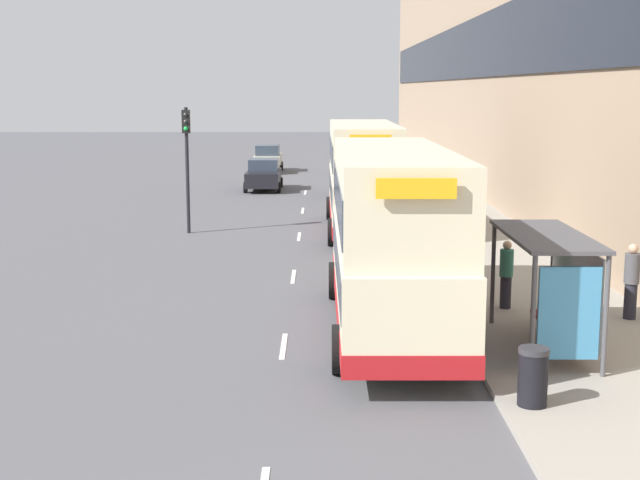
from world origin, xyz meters
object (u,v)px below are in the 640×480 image
car_2 (265,175)px  traffic_light_far_kerb (188,149)px  pedestrian_at_shelter (568,287)px  car_1 (269,159)px  double_decker_bus_ahead (364,175)px  car_0 (358,179)px  pedestrian_1 (633,281)px  pedestrian_2 (507,274)px  bus_shelter (558,272)px  double_decker_bus_near (393,236)px  litter_bin (534,377)px

car_2 → traffic_light_far_kerb: size_ratio=0.85×
pedestrian_at_shelter → car_1: bearing=102.9°
double_decker_bus_ahead → pedestrian_at_shelter: size_ratio=5.46×
double_decker_bus_ahead → car_2: bearing=108.1°
car_0 → pedestrian_1: 26.73m
pedestrian_2 → car_0: bearing=96.3°
double_decker_bus_ahead → car_0: double_decker_bus_ahead is taller
bus_shelter → car_0: bus_shelter is taller
bus_shelter → car_1: size_ratio=0.93×
double_decker_bus_ahead → pedestrian_at_shelter: double_decker_bus_ahead is taller
double_decker_bus_near → double_decker_bus_ahead: 14.81m
pedestrian_1 → traffic_light_far_kerb: bearing=132.6°
pedestrian_at_shelter → traffic_light_far_kerb: traffic_light_far_kerb is taller
bus_shelter → traffic_light_far_kerb: traffic_light_far_kerb is taller
pedestrian_at_shelter → pedestrian_2: size_ratio=1.07×
car_0 → pedestrian_at_shelter: (3.81, -26.86, 0.20)m
car_1 → traffic_light_far_kerb: 26.55m
bus_shelter → car_0: 29.07m
car_1 → car_2: bearing=92.2°
double_decker_bus_near → double_decker_bus_ahead: bearing=89.8°
pedestrian_at_shelter → traffic_light_far_kerb: 18.38m
car_0 → pedestrian_2: bearing=-83.7°
car_0 → pedestrian_2: (2.77, -25.08, 0.14)m
pedestrian_at_shelter → traffic_light_far_kerb: size_ratio=0.38×
double_decker_bus_ahead → pedestrian_1: 15.32m
car_2 → litter_bin: 35.71m
car_0 → pedestrian_at_shelter: bearing=-81.9°
double_decker_bus_near → pedestrian_1: (5.85, 0.69, -1.20)m
car_1 → traffic_light_far_kerb: (-1.61, -26.39, 2.42)m
bus_shelter → traffic_light_far_kerb: size_ratio=0.85×
bus_shelter → double_decker_bus_ahead: double_decker_bus_ahead is taller
double_decker_bus_near → litter_bin: 5.93m
bus_shelter → litter_bin: bearing=-110.6°
double_decker_bus_near → car_1: (-5.27, 40.95, -1.38)m
bus_shelter → car_2: bus_shelter is taller
car_1 → pedestrian_1: size_ratio=2.44×
pedestrian_2 → litter_bin: (-0.98, -7.06, -0.36)m
car_1 → pedestrian_at_shelter: size_ratio=2.41×
double_decker_bus_near → litter_bin: double_decker_bus_near is taller
pedestrian_1 → pedestrian_2: (-2.80, 1.06, -0.05)m
litter_bin → traffic_light_far_kerb: 21.95m
car_2 → litter_bin: car_2 is taller
car_0 → pedestrian_2: 25.24m
car_0 → pedestrian_at_shelter: 27.13m
car_0 → car_2: size_ratio=0.91×
car_1 → pedestrian_1: bearing=105.4°
car_0 → traffic_light_far_kerb: size_ratio=0.77×
car_0 → litter_bin: 32.20m
double_decker_bus_near → pedestrian_1: bearing=6.7°
double_decker_bus_near → litter_bin: bearing=-68.7°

